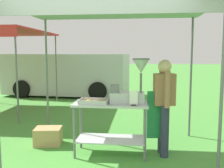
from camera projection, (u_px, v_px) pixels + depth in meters
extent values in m
plane|color=#478E38|center=(122.00, 102.00, 9.14)|extent=(70.00, 70.00, 0.00)
cylinder|color=slate|center=(222.00, 93.00, 3.28)|extent=(0.04, 0.04, 2.43)
cylinder|color=slate|center=(47.00, 77.00, 5.57)|extent=(0.04, 0.04, 2.43)
cylinder|color=slate|center=(191.00, 78.00, 5.25)|extent=(0.04, 0.04, 2.43)
cube|color=#939399|center=(112.00, 8.00, 4.28)|extent=(3.22, 2.20, 0.05)
cube|color=#939399|center=(102.00, 4.00, 3.22)|extent=(3.22, 0.02, 0.24)
cube|color=#B7B7BC|center=(111.00, 104.00, 4.32)|extent=(1.24, 0.58, 0.04)
cube|color=#B7B7BC|center=(111.00, 139.00, 4.39)|extent=(1.14, 0.53, 0.02)
cylinder|color=slate|center=(74.00, 133.00, 4.19)|extent=(0.04, 0.04, 0.86)
cylinder|color=slate|center=(145.00, 135.00, 4.07)|extent=(0.04, 0.04, 0.86)
cylinder|color=slate|center=(81.00, 125.00, 4.66)|extent=(0.04, 0.04, 0.86)
cylinder|color=slate|center=(144.00, 127.00, 4.54)|extent=(0.04, 0.04, 0.86)
cube|color=#B7B7BC|center=(94.00, 103.00, 4.26)|extent=(0.47, 0.33, 0.01)
cube|color=#B7B7BC|center=(92.00, 103.00, 4.10)|extent=(0.47, 0.01, 0.06)
cube|color=#B7B7BC|center=(96.00, 99.00, 4.41)|extent=(0.47, 0.01, 0.06)
cube|color=#B7B7BC|center=(80.00, 101.00, 4.28)|extent=(0.01, 0.33, 0.06)
cube|color=#B7B7BC|center=(108.00, 101.00, 4.23)|extent=(0.01, 0.33, 0.06)
torus|color=gold|center=(89.00, 101.00, 4.35)|extent=(0.11, 0.11, 0.03)
torus|color=gold|center=(96.00, 102.00, 4.22)|extent=(0.09, 0.09, 0.03)
torus|color=gold|center=(96.00, 101.00, 4.31)|extent=(0.12, 0.12, 0.03)
torus|color=gold|center=(90.00, 102.00, 4.26)|extent=(0.12, 0.12, 0.03)
torus|color=gold|center=(86.00, 103.00, 4.16)|extent=(0.10, 0.10, 0.03)
torus|color=gold|center=(103.00, 101.00, 4.33)|extent=(0.10, 0.10, 0.03)
torus|color=gold|center=(102.00, 103.00, 4.19)|extent=(0.11, 0.11, 0.03)
torus|color=gold|center=(93.00, 103.00, 4.15)|extent=(0.09, 0.09, 0.03)
torus|color=gold|center=(85.00, 102.00, 4.28)|extent=(0.11, 0.11, 0.03)
cube|color=#B7B7BC|center=(127.00, 98.00, 4.28)|extent=(0.56, 0.28, 0.18)
cube|color=slate|center=(115.00, 89.00, 4.28)|extent=(0.14, 0.22, 0.12)
cylinder|color=slate|center=(141.00, 83.00, 4.23)|extent=(0.04, 0.04, 0.32)
cone|color=#B7B7BC|center=(141.00, 66.00, 4.20)|extent=(0.26, 0.26, 0.21)
cylinder|color=slate|center=(141.00, 59.00, 4.18)|extent=(0.28, 0.28, 0.02)
cube|color=black|center=(134.00, 105.00, 4.09)|extent=(0.08, 0.05, 0.02)
cube|color=white|center=(134.00, 98.00, 4.07)|extent=(0.13, 0.01, 0.22)
cylinder|color=#2D3347|center=(165.00, 132.00, 4.26)|extent=(0.14, 0.14, 0.86)
cylinder|color=#2D3347|center=(162.00, 128.00, 4.46)|extent=(0.14, 0.14, 0.86)
cube|color=#9E704C|center=(164.00, 89.00, 4.28)|extent=(0.37, 0.26, 0.52)
cube|color=#237F47|center=(157.00, 115.00, 4.32)|extent=(0.32, 0.06, 0.80)
cylinder|color=#9E704C|center=(167.00, 90.00, 4.06)|extent=(0.10, 0.10, 0.58)
cylinder|color=#9E704C|center=(161.00, 86.00, 4.49)|extent=(0.10, 0.10, 0.58)
sphere|color=#DBB28E|center=(165.00, 66.00, 4.23)|extent=(0.22, 0.22, 0.22)
cube|color=tan|center=(48.00, 136.00, 4.88)|extent=(0.53, 0.44, 0.32)
cube|color=#BCBCC1|center=(67.00, 74.00, 10.64)|extent=(5.03, 2.29, 1.60)
cube|color=#1E2833|center=(24.00, 64.00, 10.95)|extent=(0.23, 1.62, 0.70)
cylinder|color=black|center=(22.00, 89.00, 10.08)|extent=(0.70, 0.29, 0.68)
cylinder|color=black|center=(44.00, 84.00, 11.90)|extent=(0.70, 0.29, 0.68)
cylinder|color=black|center=(98.00, 91.00, 9.52)|extent=(0.70, 0.29, 0.68)
cylinder|color=black|center=(108.00, 85.00, 11.33)|extent=(0.70, 0.29, 0.68)
cylinder|color=slate|center=(17.00, 76.00, 6.25)|extent=(0.04, 0.04, 2.33)
cylinder|color=slate|center=(56.00, 69.00, 9.19)|extent=(0.04, 0.04, 2.33)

